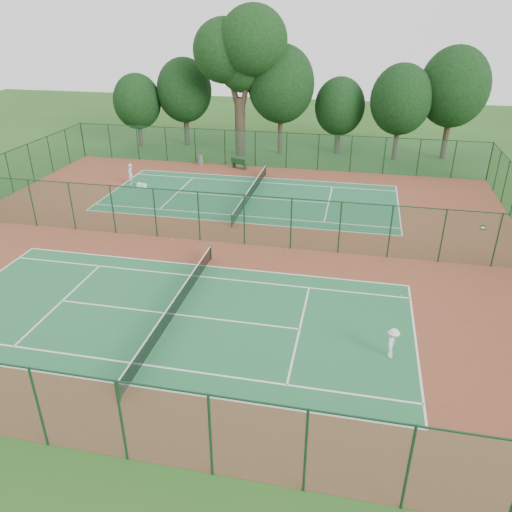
{
  "coord_description": "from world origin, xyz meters",
  "views": [
    {
      "loc": [
        8.48,
        -29.21,
        14.07
      ],
      "look_at": [
        3.31,
        -4.69,
        1.6
      ],
      "focal_mm": 35.0,
      "sensor_mm": 36.0,
      "label": 1
    }
  ],
  "objects_px": {
    "player_far": "(130,174)",
    "kit_bag": "(142,185)",
    "big_tree": "(241,50)",
    "trash_bin": "(201,160)",
    "player_near": "(392,343)",
    "bench": "(239,163)"
  },
  "relations": [
    {
      "from": "player_far",
      "to": "bench",
      "type": "distance_m",
      "value": 10.59
    },
    {
      "from": "player_far",
      "to": "kit_bag",
      "type": "distance_m",
      "value": 1.55
    },
    {
      "from": "player_far",
      "to": "big_tree",
      "type": "bearing_deg",
      "value": 150.46
    },
    {
      "from": "player_near",
      "to": "player_far",
      "type": "xyz_separation_m",
      "value": [
        -21.87,
        20.5,
        0.19
      ]
    },
    {
      "from": "player_near",
      "to": "kit_bag",
      "type": "height_order",
      "value": "player_near"
    },
    {
      "from": "player_far",
      "to": "big_tree",
      "type": "distance_m",
      "value": 16.89
    },
    {
      "from": "player_far",
      "to": "player_near",
      "type": "bearing_deg",
      "value": 48.52
    },
    {
      "from": "player_far",
      "to": "trash_bin",
      "type": "xyz_separation_m",
      "value": [
        4.2,
        7.14,
        -0.46
      ]
    },
    {
      "from": "player_near",
      "to": "kit_bag",
      "type": "xyz_separation_m",
      "value": [
        -20.65,
        19.94,
        -0.58
      ]
    },
    {
      "from": "player_far",
      "to": "kit_bag",
      "type": "height_order",
      "value": "player_far"
    },
    {
      "from": "bench",
      "to": "big_tree",
      "type": "distance_m",
      "value": 11.23
    },
    {
      "from": "player_far",
      "to": "trash_bin",
      "type": "height_order",
      "value": "player_far"
    },
    {
      "from": "player_near",
      "to": "big_tree",
      "type": "height_order",
      "value": "big_tree"
    },
    {
      "from": "kit_bag",
      "to": "big_tree",
      "type": "bearing_deg",
      "value": 80.75
    },
    {
      "from": "trash_bin",
      "to": "big_tree",
      "type": "xyz_separation_m",
      "value": [
        3.07,
        4.85,
        9.88
      ]
    },
    {
      "from": "player_near",
      "to": "kit_bag",
      "type": "bearing_deg",
      "value": 56.04
    },
    {
      "from": "kit_bag",
      "to": "trash_bin",
      "type": "bearing_deg",
      "value": 85.33
    },
    {
      "from": "player_near",
      "to": "bench",
      "type": "relative_size",
      "value": 0.84
    },
    {
      "from": "big_tree",
      "to": "bench",
      "type": "bearing_deg",
      "value": -79.66
    },
    {
      "from": "kit_bag",
      "to": "big_tree",
      "type": "xyz_separation_m",
      "value": [
        6.05,
        12.55,
        10.19
      ]
    },
    {
      "from": "big_tree",
      "to": "player_far",
      "type": "bearing_deg",
      "value": -121.22
    },
    {
      "from": "trash_bin",
      "to": "player_far",
      "type": "bearing_deg",
      "value": -120.45
    }
  ]
}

